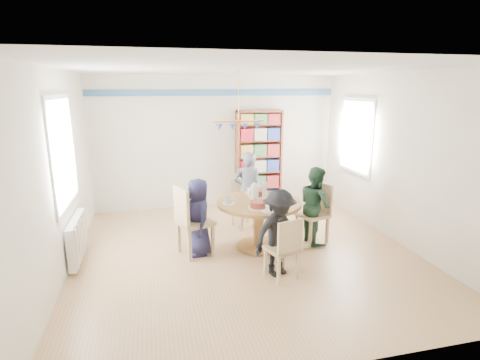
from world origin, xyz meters
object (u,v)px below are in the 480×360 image
object	(u,v)px
dining_table	(259,213)
person_near	(279,233)
bookshelf	(259,159)
radiator	(78,238)
person_far	(247,191)
chair_left	(190,218)
chair_far	(242,200)
person_left	(198,217)
person_right	(316,205)
chair_near	(285,246)
chair_right	(317,210)

from	to	relation	value
dining_table	person_near	world-z (taller)	person_near
person_near	bookshelf	size ratio (longest dim) A/B	0.59
radiator	person_far	distance (m)	2.82
chair_left	chair_far	world-z (taller)	chair_left
person_left	person_right	world-z (taller)	person_right
person_left	person_near	bearing A→B (deg)	37.05
chair_near	person_near	size ratio (longest dim) A/B	0.72
dining_table	chair_right	distance (m)	0.99
radiator	person_far	world-z (taller)	person_far
dining_table	bookshelf	xyz separation A→B (m)	(0.62, 2.17, 0.43)
person_right	radiator	bearing A→B (deg)	85.10
chair_left	chair_far	distance (m)	1.48
chair_right	chair_near	size ratio (longest dim) A/B	1.14
chair_far	person_near	distance (m)	1.91
person_left	person_far	world-z (taller)	person_far
chair_right	person_left	size ratio (longest dim) A/B	0.82
chair_left	person_right	world-z (taller)	person_right
person_far	person_near	world-z (taller)	person_far
person_left	chair_left	bearing A→B (deg)	-88.75
dining_table	person_near	xyz separation A→B (m)	(0.01, -0.91, 0.03)
dining_table	chair_right	bearing A→B (deg)	2.51
chair_far	chair_near	size ratio (longest dim) A/B	1.03
dining_table	chair_left	world-z (taller)	chair_left
radiator	dining_table	world-z (taller)	dining_table
chair_left	chair_right	bearing A→B (deg)	2.39
chair_left	person_left	xyz separation A→B (m)	(0.13, 0.03, 0.00)
chair_far	person_far	size ratio (longest dim) A/B	0.63
chair_left	person_left	world-z (taller)	person_left
person_far	person_near	distance (m)	1.76
bookshelf	chair_near	bearing A→B (deg)	-100.09
dining_table	chair_near	distance (m)	1.07
radiator	dining_table	distance (m)	2.67
radiator	chair_left	distance (m)	1.62
chair_left	chair_right	size ratio (longest dim) A/B	1.10
chair_right	chair_near	xyz separation A→B (m)	(-0.94, -1.11, -0.06)
chair_near	chair_right	bearing A→B (deg)	49.65
chair_right	person_right	world-z (taller)	person_right
dining_table	person_far	xyz separation A→B (m)	(0.04, 0.85, 0.14)
chair_right	person_near	distance (m)	1.36
chair_right	bookshelf	world-z (taller)	bookshelf
dining_table	chair_far	bearing A→B (deg)	91.27
radiator	chair_left	size ratio (longest dim) A/B	0.94
person_far	person_near	bearing A→B (deg)	92.19
radiator	person_left	size ratio (longest dim) A/B	0.86
dining_table	chair_right	size ratio (longest dim) A/B	1.35
chair_right	person_left	distance (m)	1.93
chair_left	person_near	bearing A→B (deg)	-38.61
chair_near	chair_far	bearing A→B (deg)	91.86
chair_near	person_left	xyz separation A→B (m)	(-0.98, 1.05, 0.12)
chair_right	bookshelf	bearing A→B (deg)	99.75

